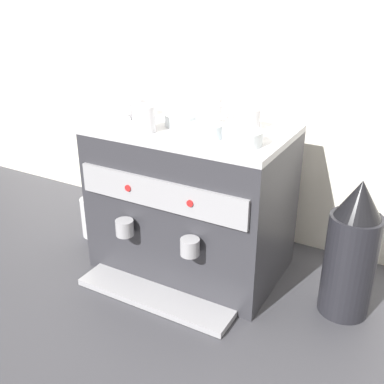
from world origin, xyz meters
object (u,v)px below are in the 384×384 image
espresso_machine (191,200)px  milk_pitcher (94,217)px  ceramic_cup_0 (213,109)px  ceramic_bowl_1 (206,131)px  ceramic_cup_3 (143,118)px  ceramic_cup_2 (135,108)px  ceramic_bowl_0 (181,120)px  ceramic_cup_1 (248,119)px  ceramic_bowl_2 (243,138)px  coffee_grinder (351,252)px

espresso_machine → milk_pitcher: size_ratio=3.94×
ceramic_cup_0 → ceramic_bowl_1: ceramic_cup_0 is taller
ceramic_cup_3 → milk_pitcher: (-0.33, 0.10, -0.46)m
ceramic_cup_2 → ceramic_bowl_0: 0.18m
ceramic_cup_1 → ceramic_bowl_2: 0.15m
ceramic_cup_1 → ceramic_bowl_0: bearing=-163.0°
ceramic_bowl_2 → ceramic_cup_3: bearing=-174.2°
ceramic_cup_2 → ceramic_bowl_2: size_ratio=0.95×
coffee_grinder → milk_pitcher: coffee_grinder is taller
ceramic_bowl_1 → coffee_grinder: 0.54m
ceramic_bowl_0 → ceramic_cup_1: bearing=17.0°
espresso_machine → ceramic_cup_0: 0.30m
milk_pitcher → ceramic_cup_1: bearing=6.4°
ceramic_bowl_1 → ceramic_bowl_2: bearing=-3.3°
ceramic_bowl_0 → milk_pitcher: (-0.39, -0.01, -0.43)m
ceramic_cup_2 → milk_pitcher: (-0.21, -0.01, -0.45)m
ceramic_cup_3 → ceramic_bowl_1: ceramic_cup_3 is taller
espresso_machine → ceramic_cup_0: ceramic_cup_0 is taller
ceramic_cup_1 → ceramic_bowl_1: ceramic_cup_1 is taller
ceramic_bowl_2 → coffee_grinder: 0.45m
ceramic_cup_2 → ceramic_bowl_0: size_ratio=1.05×
ceramic_cup_2 → ceramic_bowl_1: (0.30, -0.08, -0.01)m
ceramic_cup_1 → ceramic_cup_3: ceramic_cup_3 is taller
espresso_machine → ceramic_cup_0: (0.03, 0.10, 0.29)m
ceramic_cup_0 → milk_pitcher: ceramic_cup_0 is taller
ceramic_cup_1 → ceramic_cup_3: (-0.26, -0.17, 0.01)m
ceramic_cup_1 → ceramic_bowl_0: size_ratio=0.97×
ceramic_cup_3 → milk_pitcher: bearing=162.4°
ceramic_bowl_2 → coffee_grinder: (0.31, 0.09, -0.31)m
ceramic_bowl_0 → espresso_machine: bearing=1.5°
ceramic_cup_0 → ceramic_cup_2: (-0.24, -0.09, -0.01)m
espresso_machine → ceramic_bowl_2: (0.20, -0.08, 0.27)m
ceramic_cup_1 → ceramic_bowl_2: size_ratio=0.89×
espresso_machine → ceramic_cup_1: ceramic_cup_1 is taller
espresso_machine → milk_pitcher: (-0.43, -0.01, -0.17)m
espresso_machine → ceramic_cup_2: (-0.22, 0.01, 0.28)m
ceramic_bowl_1 → milk_pitcher: bearing=172.7°
ceramic_bowl_1 → ceramic_cup_3: bearing=-168.8°
ceramic_bowl_0 → milk_pitcher: 0.59m
coffee_grinder → milk_pitcher: 0.96m
ceramic_cup_2 → ceramic_bowl_1: ceramic_cup_2 is taller
ceramic_cup_3 → ceramic_bowl_2: bearing=5.8°
ceramic_cup_1 → coffee_grinder: 0.49m
coffee_grinder → ceramic_cup_0: bearing=169.8°
ceramic_cup_0 → ceramic_cup_1: bearing=-14.9°
espresso_machine → ceramic_bowl_0: size_ratio=6.02×
ceramic_cup_0 → ceramic_cup_3: bearing=-121.4°
ceramic_bowl_0 → milk_pitcher: bearing=-179.1°
ceramic_cup_1 → ceramic_bowl_1: size_ratio=1.03×
ceramic_cup_0 → ceramic_cup_3: 0.24m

